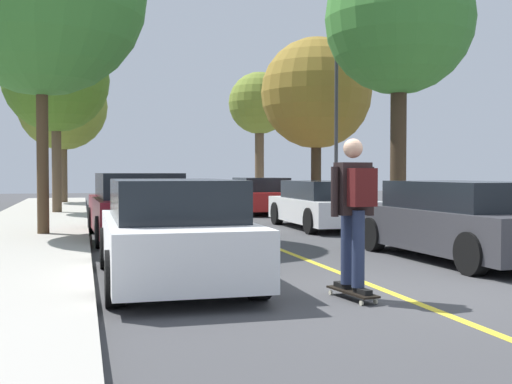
# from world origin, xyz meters

# --- Properties ---
(ground) EXTENTS (80.00, 80.00, 0.00)m
(ground) POSITION_xyz_m (0.00, 0.00, 0.00)
(ground) COLOR #424244
(center_line) EXTENTS (0.12, 39.20, 0.01)m
(center_line) POSITION_xyz_m (0.00, 4.00, 0.00)
(center_line) COLOR gold
(center_line) RESTS_ON ground
(parked_car_left_nearest) EXTENTS (1.90, 4.37, 1.40)m
(parked_car_left_nearest) POSITION_xyz_m (-2.52, 1.44, 0.69)
(parked_car_left_nearest) COLOR white
(parked_car_left_nearest) RESTS_ON ground
(parked_car_left_near) EXTENTS (2.13, 4.69, 1.48)m
(parked_car_left_near) POSITION_xyz_m (-2.51, 7.31, 0.73)
(parked_car_left_near) COLOR maroon
(parked_car_left_near) RESTS_ON ground
(parked_car_right_nearest) EXTENTS (2.00, 4.48, 1.35)m
(parked_car_right_nearest) POSITION_xyz_m (2.52, 2.33, 0.67)
(parked_car_right_nearest) COLOR #38383D
(parked_car_right_nearest) RESTS_ON ground
(parked_car_right_near) EXTENTS (2.00, 4.38, 1.27)m
(parked_car_right_near) POSITION_xyz_m (2.51, 8.68, 0.64)
(parked_car_right_near) COLOR white
(parked_car_right_near) RESTS_ON ground
(parked_car_right_far) EXTENTS (1.99, 4.10, 1.30)m
(parked_car_right_far) POSITION_xyz_m (2.51, 14.98, 0.64)
(parked_car_right_far) COLOR maroon
(parked_car_right_far) RESTS_ON ground
(street_tree_left_near) EXTENTS (3.59, 3.59, 6.32)m
(street_tree_left_near) POSITION_xyz_m (-4.54, 15.54, 4.64)
(street_tree_left_near) COLOR brown
(street_tree_left_near) RESTS_ON sidewalk_left
(street_tree_left_far) EXTENTS (3.99, 3.99, 6.35)m
(street_tree_left_far) POSITION_xyz_m (-4.54, 22.95, 4.48)
(street_tree_left_far) COLOR brown
(street_tree_left_far) RESTS_ON sidewalk_left
(street_tree_right_nearest) EXTENTS (3.99, 3.99, 7.45)m
(street_tree_right_nearest) POSITION_xyz_m (4.54, 8.39, 5.55)
(street_tree_right_nearest) COLOR #3D2D1E
(street_tree_right_nearest) RESTS_ON sidewalk_right
(street_tree_right_near) EXTENTS (4.02, 4.02, 6.25)m
(street_tree_right_near) POSITION_xyz_m (4.54, 14.67, 4.36)
(street_tree_right_near) COLOR #3D2D1E
(street_tree_right_near) RESTS_ON sidewalk_right
(street_tree_right_far) EXTENTS (2.97, 2.97, 6.17)m
(street_tree_right_far) POSITION_xyz_m (4.54, 22.41, 4.75)
(street_tree_right_far) COLOR brown
(street_tree_right_far) RESTS_ON sidewalk_right
(fire_hydrant) EXTENTS (0.20, 0.20, 0.70)m
(fire_hydrant) POSITION_xyz_m (4.02, 3.77, 0.49)
(fire_hydrant) COLOR #B2140F
(fire_hydrant) RESTS_ON sidewalk_right
(streetlamp) EXTENTS (0.36, 0.24, 5.62)m
(streetlamp) POSITION_xyz_m (4.27, 12.09, 3.35)
(streetlamp) COLOR #38383D
(streetlamp) RESTS_ON sidewalk_right
(skateboard) EXTENTS (0.34, 0.86, 0.10)m
(skateboard) POSITION_xyz_m (-0.63, -0.33, 0.09)
(skateboard) COLOR black
(skateboard) RESTS_ON ground
(skateboarder) EXTENTS (0.59, 0.71, 1.79)m
(skateboarder) POSITION_xyz_m (-0.62, -0.36, 1.13)
(skateboarder) COLOR black
(skateboarder) RESTS_ON skateboard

